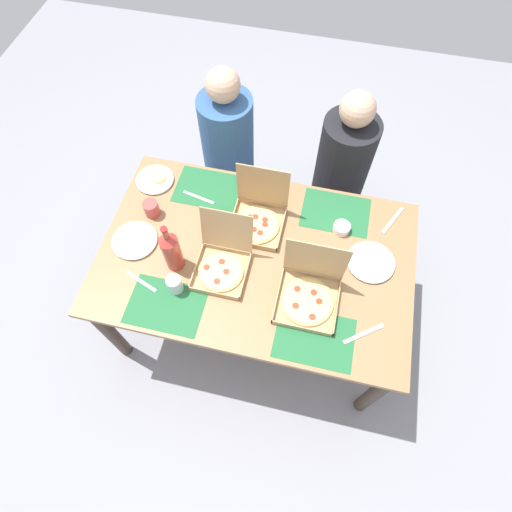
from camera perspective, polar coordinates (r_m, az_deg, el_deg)
The scene contains 22 objects.
ground_plane at distance 2.76m, azimuth 0.00°, elevation -7.41°, with size 6.00×6.00×0.00m, color gray.
dining_table at distance 2.18m, azimuth 0.00°, elevation -1.24°, with size 1.58×1.01×0.74m.
placemat_near_left at distance 2.02m, azimuth -12.30°, elevation -6.64°, with size 0.36×0.26×0.00m, color #236638.
placemat_near_right at distance 1.94m, azimuth 8.06°, elevation -11.13°, with size 0.36×0.26×0.00m, color #236638.
placemat_far_left at distance 2.34m, azimuth -6.62°, elevation 9.21°, with size 0.36×0.26×0.00m, color #236638.
placemat_far_right at distance 2.27m, azimuth 10.90°, elevation 5.92°, with size 0.36×0.26×0.00m, color #236638.
pizza_box_edge_far at distance 2.03m, azimuth -4.70°, elevation -0.92°, with size 0.26×0.30×0.29m.
pizza_box_corner_right at distance 1.96m, azimuth 7.29°, elevation -4.96°, with size 0.29×0.29×0.32m.
pizza_box_center at distance 2.16m, azimuth 0.30°, elevation 5.51°, with size 0.27×0.27×0.31m.
plate_far_right at distance 2.14m, azimuth 15.51°, elevation -0.84°, with size 0.24×0.24×0.02m.
plate_far_left at distance 2.22m, azimuth -16.36°, elevation 2.04°, with size 0.23×0.23×0.02m.
plate_middle at distance 2.42m, azimuth -13.70°, elevation 10.17°, with size 0.21×0.21×0.03m.
soda_bottle at distance 2.00m, azimuth -11.59°, elevation 0.76°, with size 0.09×0.09×0.32m.
cup_clear_right at distance 2.26m, azimuth -14.21°, elevation 6.36°, with size 0.08×0.08×0.09m, color #BF4742.
cup_dark at distance 2.00m, azimuth -11.14°, elevation -3.85°, with size 0.07×0.07×0.10m, color silver.
condiment_bowl at distance 2.20m, azimuth 11.71°, elevation 3.81°, with size 0.09×0.09×0.04m, color white.
fork_by_near_right at distance 2.10m, azimuth -15.57°, elevation -3.39°, with size 0.19×0.02×0.01m, color #B7B7BC.
knife_by_far_left at distance 2.32m, azimuth 18.34°, elevation 4.71°, with size 0.21×0.02×0.01m, color #B7B7BC.
fork_by_far_right at distance 2.31m, azimuth -7.91°, elevation 8.00°, with size 0.19×0.02×0.01m, color #B7B7BC.
knife_by_near_left at distance 1.99m, azimuth 14.60°, elevation -10.34°, with size 0.21×0.02×0.01m, color #B7B7BC.
diner_left_seat at distance 2.74m, azimuth -3.74°, elevation 13.23°, with size 0.32×0.32×1.19m.
diner_right_seat at distance 2.69m, azimuth 11.33°, elevation 10.35°, with size 0.32×0.32×1.18m.
Camera 1 is at (0.23, -0.99, 2.57)m, focal length 29.02 mm.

